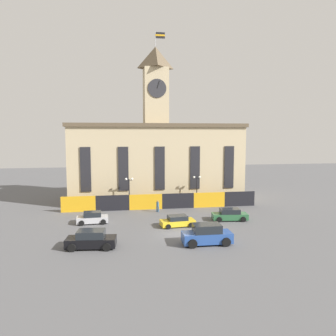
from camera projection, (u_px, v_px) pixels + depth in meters
name	position (u px, v px, depth m)	size (l,w,h in m)	color
ground_plane	(178.00, 234.00, 37.14)	(160.00, 160.00, 0.00)	#565659
civic_building	(156.00, 158.00, 56.43)	(29.10, 10.64, 28.27)	#C6B289
banner_fence	(162.00, 201.00, 49.62)	(29.63, 0.12, 2.32)	gold
street_lamp_far_right	(129.00, 186.00, 49.65)	(1.26, 0.36, 4.73)	black
street_lamp_center	(197.00, 184.00, 51.31)	(1.26, 0.36, 4.81)	black
car_green_wagon	(230.00, 215.00, 43.15)	(4.78, 2.55, 1.55)	#2D663D
car_blue_van	(207.00, 235.00, 33.73)	(5.12, 2.40, 2.10)	#284C99
car_yellow_coupe	(178.00, 221.00, 40.34)	(4.37, 2.47, 1.35)	yellow
car_black_suv	(91.00, 240.00, 32.61)	(5.08, 2.77, 1.80)	black
car_silver_hatch	(92.00, 218.00, 41.64)	(3.99, 2.20, 1.50)	#B7B7BC
pedestrian	(158.00, 206.00, 47.72)	(0.49, 0.49, 1.71)	#33567A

